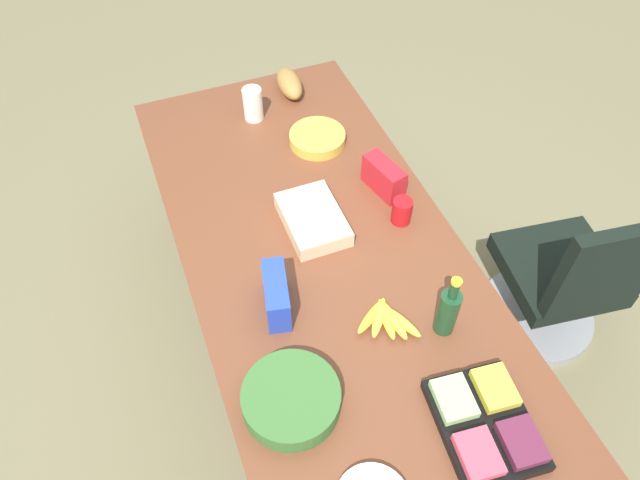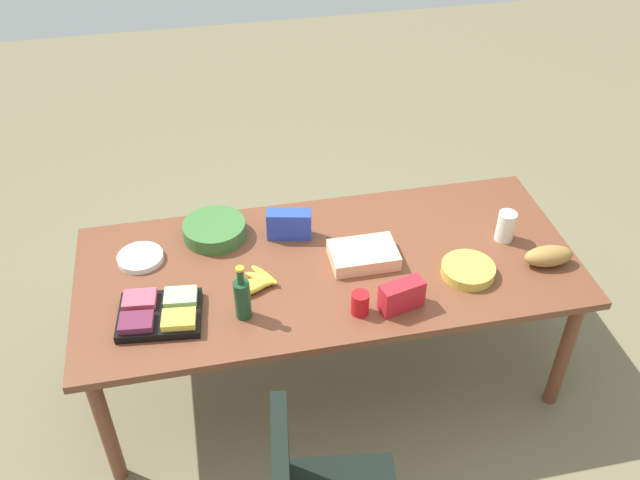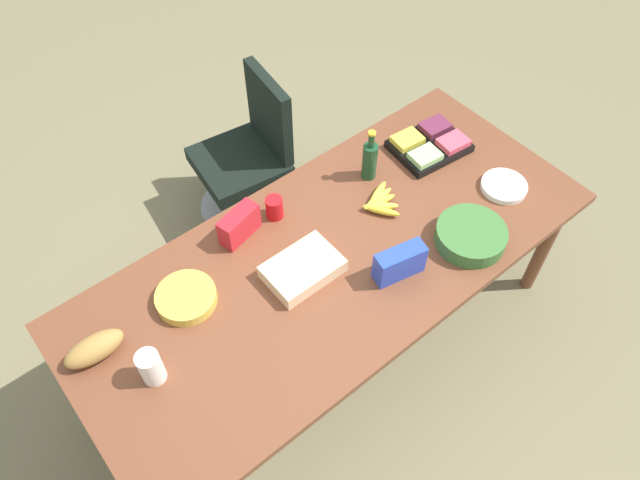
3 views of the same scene
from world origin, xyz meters
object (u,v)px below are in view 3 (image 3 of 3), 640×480
at_px(conference_table, 334,264).
at_px(salad_bowl, 471,236).
at_px(chip_bowl, 186,298).
at_px(fruit_platter, 430,144).
at_px(red_solo_cup, 274,208).
at_px(chip_bag_red, 239,225).
at_px(wine_bottle, 370,160).
at_px(sheet_cake, 303,269).
at_px(office_chair, 248,166).
at_px(banana_bunch, 380,202).
at_px(bread_loaf, 94,349).
at_px(chip_bag_blue, 399,263).
at_px(mayo_jar, 151,367).
at_px(paper_plate_stack, 504,186).

height_order(conference_table, salad_bowl, salad_bowl).
height_order(chip_bowl, fruit_platter, fruit_platter).
bearing_deg(red_solo_cup, chip_bag_red, 177.82).
xyz_separation_m(wine_bottle, sheet_cake, (-0.61, -0.25, -0.07)).
xyz_separation_m(office_chair, chip_bag_red, (-0.49, -0.71, 0.50)).
distance_m(wine_bottle, salad_bowl, 0.60).
relative_size(chip_bag_red, sheet_cake, 0.62).
bearing_deg(banana_bunch, bread_loaf, 174.74).
distance_m(conference_table, office_chair, 1.15).
bearing_deg(red_solo_cup, bread_loaf, -172.05).
relative_size(conference_table, bread_loaf, 9.99).
relative_size(office_chair, banana_bunch, 4.19).
bearing_deg(bread_loaf, chip_bag_blue, -21.41).
distance_m(banana_bunch, red_solo_cup, 0.49).
bearing_deg(red_solo_cup, chip_bag_blue, -70.21).
height_order(bread_loaf, mayo_jar, mayo_jar).
bearing_deg(red_solo_cup, sheet_cake, -106.94).
height_order(salad_bowl, paper_plate_stack, salad_bowl).
distance_m(chip_bowl, mayo_jar, 0.35).
relative_size(chip_bag_red, chip_bag_blue, 0.91).
bearing_deg(sheet_cake, chip_bag_blue, -38.98).
height_order(conference_table, fruit_platter, fruit_platter).
relative_size(banana_bunch, chip_bag_blue, 1.00).
bearing_deg(chip_bowl, chip_bag_blue, -30.28).
bearing_deg(office_chair, salad_bowl, -78.57).
bearing_deg(chip_bowl, red_solo_cup, 14.25).
bearing_deg(mayo_jar, fruit_platter, 7.24).
distance_m(conference_table, banana_bunch, 0.37).
distance_m(salad_bowl, chip_bag_blue, 0.38).
distance_m(chip_bag_red, red_solo_cup, 0.19).
relative_size(chip_bowl, red_solo_cup, 2.30).
height_order(chip_bag_red, salad_bowl, chip_bag_red).
relative_size(conference_table, chip_bag_blue, 10.90).
height_order(bread_loaf, banana_bunch, bread_loaf).
height_order(salad_bowl, mayo_jar, mayo_jar).
xyz_separation_m(wine_bottle, fruit_platter, (0.36, -0.06, -0.08)).
bearing_deg(banana_bunch, office_chair, 96.64).
relative_size(chip_bag_blue, red_solo_cup, 2.00).
height_order(conference_table, bread_loaf, bread_loaf).
xyz_separation_m(banana_bunch, chip_bag_blue, (-0.20, -0.33, 0.05)).
height_order(fruit_platter, red_solo_cup, red_solo_cup).
xyz_separation_m(sheet_cake, paper_plate_stack, (1.06, -0.22, -0.02)).
xyz_separation_m(paper_plate_stack, red_solo_cup, (-0.95, 0.56, 0.04)).
relative_size(office_chair, wine_bottle, 3.28).
bearing_deg(mayo_jar, bread_loaf, 119.79).
distance_m(paper_plate_stack, mayo_jar, 1.80).
xyz_separation_m(office_chair, paper_plate_stack, (0.65, -1.27, 0.44)).
distance_m(office_chair, fruit_platter, 1.12).
relative_size(sheet_cake, bread_loaf, 1.33).
xyz_separation_m(conference_table, fruit_platter, (0.80, 0.21, 0.10)).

